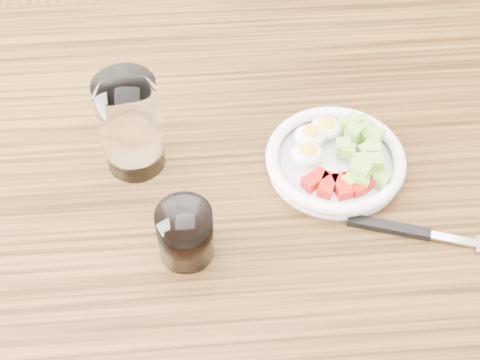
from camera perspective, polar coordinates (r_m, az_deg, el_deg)
name	(u,v)px	position (r m, az deg, el deg)	size (l,w,h in m)	color
dining_table	(247,241)	(0.98, 0.63, -5.24)	(1.50, 0.90, 0.77)	brown
bowl	(336,158)	(0.93, 8.18, 1.86)	(0.19, 0.19, 0.05)	white
fork	(412,232)	(0.89, 14.48, -4.29)	(0.22, 0.08, 0.01)	black
water_glass	(130,125)	(0.90, -9.34, 4.64)	(0.08, 0.08, 0.15)	white
coffee_glass	(185,234)	(0.82, -4.69, -4.59)	(0.07, 0.07, 0.08)	white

